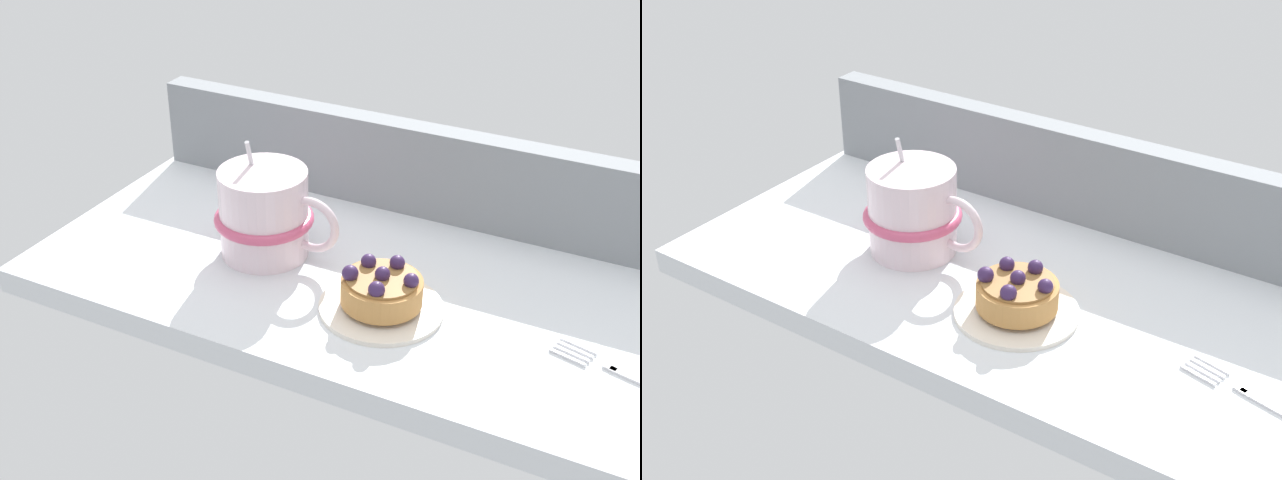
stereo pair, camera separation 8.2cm
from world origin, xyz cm
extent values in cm
cube|color=silver|center=(0.00, 0.00, -1.37)|extent=(71.84, 33.60, 2.74)
cube|color=gray|center=(0.00, 15.25, 5.34)|extent=(70.40, 3.11, 10.67)
cylinder|color=silver|center=(2.75, -5.15, 0.48)|extent=(12.13, 12.13, 0.96)
cylinder|color=silver|center=(2.75, -5.15, 0.24)|extent=(6.67, 6.67, 0.48)
cylinder|color=#B77F42|center=(2.75, -5.15, 2.19)|extent=(7.91, 7.91, 2.46)
cylinder|color=olive|center=(2.75, -5.15, 3.57)|extent=(6.96, 6.96, 0.30)
sphere|color=#331E47|center=(2.75, -5.15, 4.09)|extent=(1.50, 1.50, 1.50)
sphere|color=#331E47|center=(5.60, -4.98, 4.09)|extent=(1.47, 1.47, 1.47)
sphere|color=#331E47|center=(3.23, -2.65, 4.10)|extent=(1.51, 1.51, 1.51)
sphere|color=#331E47|center=(0.63, -3.62, 4.05)|extent=(1.53, 1.53, 1.53)
sphere|color=#331E47|center=(0.40, -6.47, 4.14)|extent=(1.61, 1.61, 1.61)
sphere|color=#331E47|center=(3.29, -7.77, 4.07)|extent=(1.59, 1.59, 1.59)
cylinder|color=silver|center=(-12.65, -0.97, 4.81)|extent=(9.42, 9.42, 9.63)
torus|color=#C64C70|center=(-12.65, -0.97, 4.21)|extent=(10.63, 10.63, 1.16)
torus|color=silver|center=(-7.00, -0.97, 4.81)|extent=(6.28, 0.88, 6.28)
cylinder|color=#B7B7BC|center=(-14.54, -0.26, 9.83)|extent=(0.54, 1.89, 5.34)
cube|color=silver|center=(24.21, -4.37, 0.30)|extent=(1.30, 0.84, 0.60)
cube|color=silver|center=(21.08, -2.45, 0.30)|extent=(3.45, 1.08, 0.60)
cube|color=silver|center=(20.91, -3.16, 0.30)|extent=(3.45, 1.08, 0.60)
cube|color=silver|center=(20.73, -3.87, 0.30)|extent=(3.45, 1.08, 0.60)
cube|color=silver|center=(20.55, -4.58, 0.30)|extent=(3.45, 1.08, 0.60)
camera|label=1|loc=(27.33, -66.30, 46.62)|focal=46.47mm
camera|label=2|loc=(34.44, -62.14, 46.62)|focal=46.47mm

